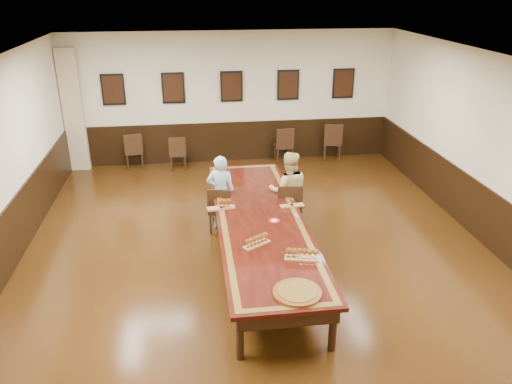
{
  "coord_description": "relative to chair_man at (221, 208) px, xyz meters",
  "views": [
    {
      "loc": [
        -1.03,
        -7.15,
        4.32
      ],
      "look_at": [
        0.0,
        0.5,
        1.0
      ],
      "focal_mm": 35.0,
      "sensor_mm": 36.0,
      "label": 1
    }
  ],
  "objects": [
    {
      "name": "flight_c",
      "position": [
        0.4,
        -1.99,
        0.38
      ],
      "size": [
        0.43,
        0.34,
        0.16
      ],
      "color": "#9E6A42",
      "rests_on": "conference_table"
    },
    {
      "name": "spare_chair_a",
      "position": [
        -1.88,
        3.6,
        0.01
      ],
      "size": [
        0.5,
        0.53,
        0.91
      ],
      "primitive_type": null,
      "rotation": [
        0.0,
        0.0,
        3.32
      ],
      "color": "black",
      "rests_on": "floor"
    },
    {
      "name": "person_woman",
      "position": [
        1.24,
        -0.04,
        0.3
      ],
      "size": [
        0.79,
        0.64,
        1.48
      ],
      "primitive_type": "imported",
      "rotation": [
        0.0,
        0.0,
        3.05
      ],
      "color": "beige",
      "rests_on": "floor"
    },
    {
      "name": "wainscoting",
      "position": [
        0.57,
        -1.12,
        0.05
      ],
      "size": [
        8.0,
        10.0,
        1.0
      ],
      "color": "black",
      "rests_on": "floor"
    },
    {
      "name": "flight_d",
      "position": [
        0.95,
        -2.46,
        0.38
      ],
      "size": [
        0.49,
        0.25,
        0.17
      ],
      "color": "#9E6A42",
      "rests_on": "conference_table"
    },
    {
      "name": "floor",
      "position": [
        0.57,
        -1.12,
        -0.46
      ],
      "size": [
        8.0,
        10.0,
        0.02
      ],
      "primitive_type": "cube",
      "color": "black",
      "rests_on": "ground"
    },
    {
      "name": "flight_a",
      "position": [
        -0.01,
        -0.67,
        0.38
      ],
      "size": [
        0.48,
        0.19,
        0.17
      ],
      "color": "#9E6A42",
      "rests_on": "conference_table"
    },
    {
      "name": "spare_chair_d",
      "position": [
        3.1,
        3.58,
        0.04
      ],
      "size": [
        0.54,
        0.58,
        0.97
      ],
      "primitive_type": null,
      "rotation": [
        0.0,
        0.0,
        2.95
      ],
      "color": "black",
      "rests_on": "floor"
    },
    {
      "name": "flight_b",
      "position": [
        1.17,
        -0.73,
        0.37
      ],
      "size": [
        0.42,
        0.16,
        0.15
      ],
      "color": "#9E6A42",
      "rests_on": "conference_table"
    },
    {
      "name": "posters",
      "position": [
        0.57,
        3.82,
        1.45
      ],
      "size": [
        6.14,
        0.04,
        0.74
      ],
      "color": "black",
      "rests_on": "wall_back"
    },
    {
      "name": "wall_right",
      "position": [
        4.58,
        -1.12,
        1.15
      ],
      "size": [
        0.02,
        10.0,
        3.2
      ],
      "primitive_type": "cube",
      "color": "beige",
      "rests_on": "floor"
    },
    {
      "name": "conference_table",
      "position": [
        0.57,
        -1.12,
        0.16
      ],
      "size": [
        1.4,
        5.0,
        0.76
      ],
      "color": "black",
      "rests_on": "floor"
    },
    {
      "name": "ceiling",
      "position": [
        0.57,
        -1.12,
        2.76
      ],
      "size": [
        8.0,
        10.0,
        0.02
      ],
      "primitive_type": "cube",
      "color": "white",
      "rests_on": "floor"
    },
    {
      "name": "chair_man",
      "position": [
        0.0,
        0.0,
        0.0
      ],
      "size": [
        0.5,
        0.53,
        0.89
      ],
      "primitive_type": null,
      "rotation": [
        0.0,
        0.0,
        2.95
      ],
      "color": "black",
      "rests_on": "floor"
    },
    {
      "name": "person_man",
      "position": [
        0.02,
        0.09,
        0.27
      ],
      "size": [
        0.58,
        0.44,
        1.43
      ],
      "primitive_type": "imported",
      "rotation": [
        0.0,
        0.0,
        2.95
      ],
      "color": "#5398D1",
      "rests_on": "floor"
    },
    {
      "name": "wall_back",
      "position": [
        0.57,
        3.89,
        1.15
      ],
      "size": [
        8.0,
        0.02,
        3.2
      ],
      "primitive_type": "cube",
      "color": "beige",
      "rests_on": "floor"
    },
    {
      "name": "red_plate_grp",
      "position": [
        0.77,
        -1.26,
        0.31
      ],
      "size": [
        0.2,
        0.2,
        0.03
      ],
      "color": "red",
      "rests_on": "conference_table"
    },
    {
      "name": "chair_woman",
      "position": [
        1.23,
        -0.14,
        0.03
      ],
      "size": [
        0.49,
        0.52,
        0.95
      ],
      "primitive_type": null,
      "rotation": [
        0.0,
        0.0,
        3.05
      ],
      "color": "black",
      "rests_on": "floor"
    },
    {
      "name": "spare_chair_c",
      "position": [
        1.83,
        3.53,
        0.02
      ],
      "size": [
        0.44,
        0.48,
        0.93
      ],
      "primitive_type": null,
      "rotation": [
        0.0,
        0.0,
        3.15
      ],
      "color": "black",
      "rests_on": "floor"
    },
    {
      "name": "carved_platter",
      "position": [
        0.72,
        -3.25,
        0.33
      ],
      "size": [
        0.71,
        0.71,
        0.05
      ],
      "color": "#5B2B12",
      "rests_on": "conference_table"
    },
    {
      "name": "curtain",
      "position": [
        -3.18,
        3.7,
        1.0
      ],
      "size": [
        0.45,
        0.18,
        2.9
      ],
      "primitive_type": "cube",
      "color": "tan",
      "rests_on": "floor"
    },
    {
      "name": "pink_phone",
      "position": [
        1.17,
        -1.11,
        0.31
      ],
      "size": [
        0.09,
        0.14,
        0.01
      ],
      "primitive_type": "cube",
      "rotation": [
        0.0,
        0.0,
        0.26
      ],
      "color": "#E04A8B",
      "rests_on": "conference_table"
    },
    {
      "name": "spare_chair_b",
      "position": [
        -0.82,
        3.38,
        -0.02
      ],
      "size": [
        0.42,
        0.46,
        0.85
      ],
      "primitive_type": null,
      "rotation": [
        0.0,
        0.0,
        3.2
      ],
      "color": "black",
      "rests_on": "floor"
    }
  ]
}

